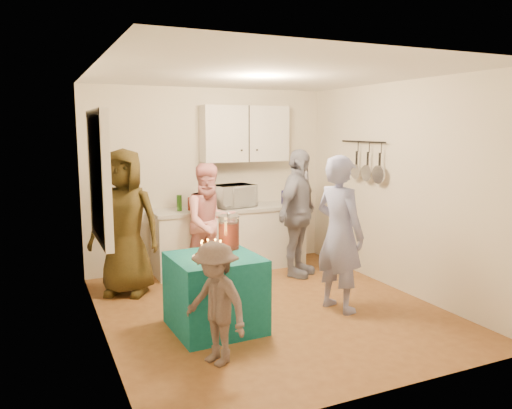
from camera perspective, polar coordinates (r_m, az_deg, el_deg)
name	(u,v)px	position (r m, az deg, el deg)	size (l,w,h in m)	color
floor	(269,309)	(5.79, 1.45, -11.80)	(4.00, 4.00, 0.00)	brown
ceiling	(270,74)	(5.46, 1.56, 14.70)	(4.00, 4.00, 0.00)	white
back_wall	(210,179)	(7.32, -5.33, 2.95)	(3.60, 3.60, 0.00)	silver
left_wall	(99,206)	(4.97, -17.52, -0.14)	(4.00, 4.00, 0.00)	silver
right_wall	(399,187)	(6.46, 16.05, 1.88)	(4.00, 4.00, 0.00)	silver
window_night	(97,177)	(5.24, -17.72, 3.04)	(0.04, 1.00, 1.20)	black
counter	(230,240)	(7.25, -2.96, -4.06)	(2.20, 0.58, 0.86)	white
countertop	(230,209)	(7.16, -2.99, -0.50)	(2.24, 0.62, 0.05)	beige
upper_cabinet	(245,134)	(7.32, -1.28, 8.08)	(1.30, 0.30, 0.80)	white
pot_rack	(361,160)	(6.93, 11.90, 4.97)	(0.12, 1.00, 0.60)	black
microwave	(233,196)	(7.15, -2.60, 0.99)	(0.58, 0.39, 0.32)	white
party_table	(215,292)	(5.16, -4.71, -9.99)	(0.85, 0.85, 0.76)	#0F6064
donut_cake	(211,249)	(4.98, -5.15, -5.04)	(0.38, 0.38, 0.18)	#381C0C
punch_jar	(229,233)	(5.30, -3.13, -3.27)	(0.22, 0.22, 0.34)	red
man_birthday	(339,234)	(5.61, 9.52, -3.31)	(0.64, 0.42, 1.75)	#8E96CF
woman_back_left	(125,222)	(6.28, -14.79, -1.98)	(0.88, 0.57, 1.79)	brown
woman_back_center	(210,223)	(6.62, -5.25, -2.12)	(0.77, 0.60, 1.58)	pink
woman_back_right	(298,213)	(6.86, 4.80, -1.00)	(1.03, 0.43, 1.75)	#11143A
child_near_left	(216,303)	(4.38, -4.62, -11.20)	(0.70, 0.40, 1.08)	#524341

